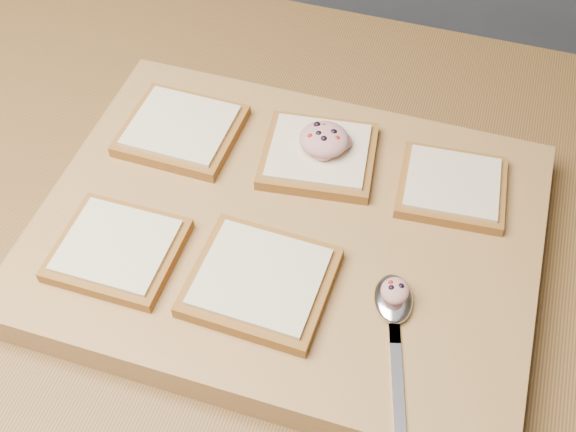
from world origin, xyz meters
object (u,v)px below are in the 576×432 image
bread_far_center (319,155)px  spoon (394,311)px  cutting_board (288,235)px  tuna_salad_dollop (324,139)px

bread_far_center → spoon: bearing=-54.3°
cutting_board → bread_far_center: (0.01, 0.09, 0.03)m
tuna_salad_dollop → spoon: (0.12, -0.17, -0.02)m
cutting_board → spoon: spoon is taller
tuna_salad_dollop → spoon: bearing=-55.9°
spoon → tuna_salad_dollop: bearing=124.1°
cutting_board → tuna_salad_dollop: tuna_salad_dollop is taller
spoon → bread_far_center: bearing=125.7°
tuna_salad_dollop → spoon: 0.21m
bread_far_center → tuna_salad_dollop: bearing=47.3°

